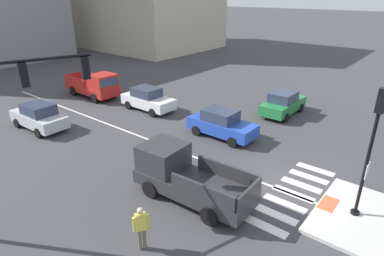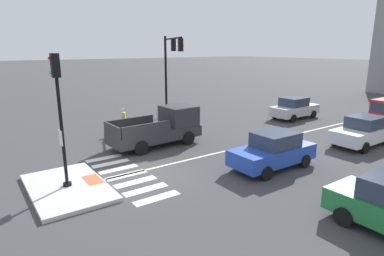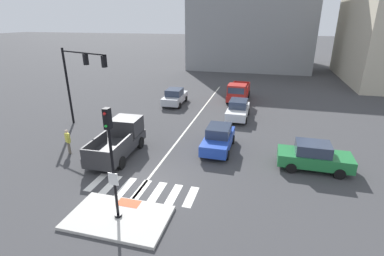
{
  "view_description": "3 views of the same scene",
  "coord_description": "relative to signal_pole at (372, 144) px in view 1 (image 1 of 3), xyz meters",
  "views": [
    {
      "loc": [
        -11.84,
        -4.44,
        8.04
      ],
      "look_at": [
        -0.67,
        4.58,
        1.94
      ],
      "focal_mm": 30.32,
      "sensor_mm": 36.0,
      "label": 1
    },
    {
      "loc": [
        12.1,
        -5.6,
        5.29
      ],
      "look_at": [
        -0.62,
        3.41,
        1.4
      ],
      "focal_mm": 30.01,
      "sensor_mm": 36.0,
      "label": 2
    },
    {
      "loc": [
        5.77,
        -12.05,
        8.28
      ],
      "look_at": [
        1.44,
        4.35,
        1.75
      ],
      "focal_mm": 26.67,
      "sensor_mm": 36.0,
      "label": 3
    }
  ],
  "objects": [
    {
      "name": "crosswalk_stripe_a",
      "position": [
        -2.66,
        2.44,
        -3.13
      ],
      "size": [
        0.44,
        1.8,
        0.01
      ],
      "primitive_type": "cube",
      "color": "silver",
      "rests_on": "ground"
    },
    {
      "name": "crosswalk_stripe_b",
      "position": [
        -1.77,
        2.44,
        -3.13
      ],
      "size": [
        0.44,
        1.8,
        0.01
      ],
      "primitive_type": "cube",
      "color": "silver",
      "rests_on": "ground"
    },
    {
      "name": "lane_centre_line",
      "position": [
        -0.06,
        12.92,
        -3.13
      ],
      "size": [
        0.14,
        28.0,
        0.01
      ],
      "primitive_type": "cube",
      "color": "silver",
      "rests_on": "ground"
    },
    {
      "name": "tactile_pad_front",
      "position": [
        0.0,
        1.0,
        -2.98
      ],
      "size": [
        1.1,
        0.6,
        0.01
      ],
      "primitive_type": "cube",
      "color": "#DB5B38",
      "rests_on": "traffic_island"
    },
    {
      "name": "crosswalk_stripe_f",
      "position": [
        1.77,
        2.44,
        -3.13
      ],
      "size": [
        0.44,
        1.8,
        0.01
      ],
      "primitive_type": "cube",
      "color": "silver",
      "rests_on": "ground"
    },
    {
      "name": "car_green_cross_right",
      "position": [
        8.82,
        7.01,
        -2.32
      ],
      "size": [
        4.11,
        1.86,
        1.64
      ],
      "color": "#237A3D",
      "rests_on": "ground"
    },
    {
      "name": "pickup_truck_charcoal_westbound_near",
      "position": [
        -3.03,
        6.01,
        -2.16
      ],
      "size": [
        2.23,
        5.18,
        2.08
      ],
      "color": "#2D2D30",
      "rests_on": "ground"
    },
    {
      "name": "car_silver_westbound_distant",
      "position": [
        -3.16,
        17.78,
        -2.32
      ],
      "size": [
        1.93,
        4.14,
        1.64
      ],
      "color": "silver",
      "rests_on": "ground"
    },
    {
      "name": "traffic_island",
      "position": [
        0.0,
        0.01,
        -3.06
      ],
      "size": [
        4.41,
        2.68,
        0.15
      ],
      "primitive_type": "cube",
      "color": "beige",
      "rests_on": "ground"
    },
    {
      "name": "pedestrian_at_curb_left",
      "position": [
        -6.28,
        5.12,
        -2.15
      ],
      "size": [
        0.49,
        0.37,
        1.67
      ],
      "color": "#6B6051",
      "rests_on": "ground"
    },
    {
      "name": "car_blue_eastbound_mid",
      "position": [
        3.01,
        8.23,
        -2.32
      ],
      "size": [
        1.87,
        4.11,
        1.64
      ],
      "color": "#2347B7",
      "rests_on": "ground"
    },
    {
      "name": "ground_plane",
      "position": [
        0.0,
        2.92,
        -3.14
      ],
      "size": [
        300.0,
        300.0,
        0.0
      ],
      "primitive_type": "plane",
      "color": "#3D3D3F"
    },
    {
      "name": "signal_pole",
      "position": [
        0.0,
        0.0,
        0.0
      ],
      "size": [
        0.44,
        0.38,
        4.97
      ],
      "color": "black",
      "rests_on": "traffic_island"
    },
    {
      "name": "car_white_eastbound_far",
      "position": [
        3.56,
        15.04,
        -2.32
      ],
      "size": [
        1.88,
        4.12,
        1.64
      ],
      "color": "white",
      "rests_on": "ground"
    },
    {
      "name": "crosswalk_stripe_e",
      "position": [
        0.89,
        2.44,
        -3.13
      ],
      "size": [
        0.44,
        1.8,
        0.01
      ],
      "primitive_type": "cube",
      "color": "silver",
      "rests_on": "ground"
    },
    {
      "name": "crosswalk_stripe_d",
      "position": [
        0.0,
        2.44,
        -3.13
      ],
      "size": [
        0.44,
        1.8,
        0.01
      ],
      "primitive_type": "cube",
      "color": "silver",
      "rests_on": "ground"
    },
    {
      "name": "pickup_truck_red_eastbound_distant",
      "position": [
        2.98,
        20.48,
        -2.16
      ],
      "size": [
        2.16,
        5.15,
        2.08
      ],
      "color": "red",
      "rests_on": "ground"
    },
    {
      "name": "crosswalk_stripe_c",
      "position": [
        -0.89,
        2.44,
        -3.13
      ],
      "size": [
        0.44,
        1.8,
        0.01
      ],
      "primitive_type": "cube",
      "color": "silver",
      "rests_on": "ground"
    },
    {
      "name": "crosswalk_stripe_g",
      "position": [
        2.66,
        2.44,
        -3.13
      ],
      "size": [
        0.44,
        1.8,
        0.01
      ],
      "primitive_type": "cube",
      "color": "silver",
      "rests_on": "ground"
    }
  ]
}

